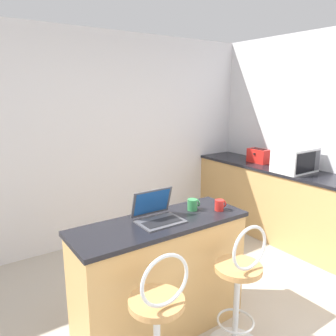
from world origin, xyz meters
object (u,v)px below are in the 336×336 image
(microwave, at_px, (295,160))
(mug_red, at_px, (220,205))
(bar_stool_near, at_px, (158,331))
(laptop, at_px, (157,213))
(toaster, at_px, (259,156))
(bar_stool_far, at_px, (239,292))
(mug_green, at_px, (193,205))

(microwave, relative_size, mug_red, 5.45)
(bar_stool_near, xyz_separation_m, laptop, (0.33, 0.52, 0.52))
(microwave, distance_m, toaster, 0.61)
(bar_stool_near, height_order, toaster, toaster)
(bar_stool_far, height_order, mug_red, mug_red)
(bar_stool_near, distance_m, bar_stool_far, 0.69)
(mug_green, height_order, mug_red, mug_green)
(bar_stool_far, relative_size, toaster, 3.45)
(bar_stool_far, xyz_separation_m, microwave, (1.85, 0.88, 0.61))
(toaster, bearing_deg, mug_green, -153.71)
(toaster, distance_m, mug_red, 2.03)
(bar_stool_near, distance_m, microwave, 2.75)
(bar_stool_near, height_order, microwave, microwave)
(bar_stool_far, relative_size, mug_green, 10.15)
(microwave, xyz_separation_m, mug_red, (-1.67, -0.47, -0.10))
(bar_stool_far, height_order, microwave, microwave)
(laptop, height_order, toaster, laptop)
(mug_red, bearing_deg, mug_green, 143.42)
(bar_stool_far, xyz_separation_m, mug_green, (0.00, 0.54, 0.51))
(laptop, distance_m, mug_red, 0.55)
(microwave, height_order, mug_red, microwave)
(bar_stool_near, height_order, laptop, laptop)
(bar_stool_near, height_order, mug_red, mug_red)
(laptop, distance_m, toaster, 2.45)
(microwave, distance_m, mug_red, 1.74)
(bar_stool_near, relative_size, microwave, 2.04)
(microwave, bearing_deg, bar_stool_near, -160.82)
(microwave, height_order, toaster, microwave)
(mug_green, bearing_deg, laptop, -176.84)
(bar_stool_far, xyz_separation_m, toaster, (1.90, 1.48, 0.55))
(laptop, bearing_deg, mug_red, -11.62)
(microwave, distance_m, mug_green, 1.88)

